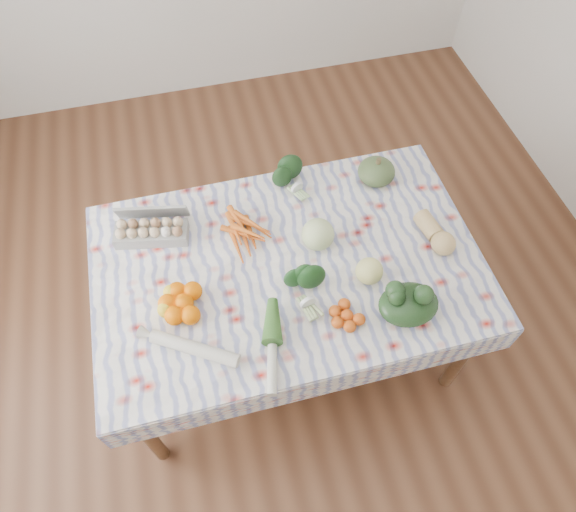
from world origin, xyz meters
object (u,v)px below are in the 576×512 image
(egg_carton, at_px, (151,232))
(kabocha_squash, at_px, (376,171))
(dining_table, at_px, (288,274))
(butternut_squash, at_px, (436,232))
(cabbage, at_px, (318,234))
(grapefruit, at_px, (369,271))

(egg_carton, distance_m, kabocha_squash, 1.07)
(egg_carton, bearing_deg, dining_table, -16.06)
(kabocha_squash, bearing_deg, butternut_squash, -71.72)
(butternut_squash, bearing_deg, dining_table, 166.98)
(egg_carton, bearing_deg, butternut_squash, -3.62)
(dining_table, bearing_deg, cabbage, 24.34)
(dining_table, height_order, cabbage, cabbage)
(egg_carton, bearing_deg, grapefruit, -15.94)
(egg_carton, height_order, cabbage, cabbage)
(kabocha_squash, relative_size, grapefruit, 1.54)
(cabbage, height_order, grapefruit, cabbage)
(kabocha_squash, xyz_separation_m, cabbage, (-0.37, -0.29, 0.01))
(kabocha_squash, relative_size, cabbage, 1.24)
(kabocha_squash, xyz_separation_m, butternut_squash, (0.13, -0.40, -0.01))
(egg_carton, relative_size, cabbage, 2.22)
(dining_table, distance_m, egg_carton, 0.63)
(egg_carton, height_order, grapefruit, grapefruit)
(dining_table, bearing_deg, egg_carton, 152.85)
(butternut_squash, relative_size, grapefruit, 1.96)
(grapefruit, bearing_deg, kabocha_squash, 67.17)
(dining_table, relative_size, cabbage, 11.24)
(kabocha_squash, distance_m, cabbage, 0.48)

